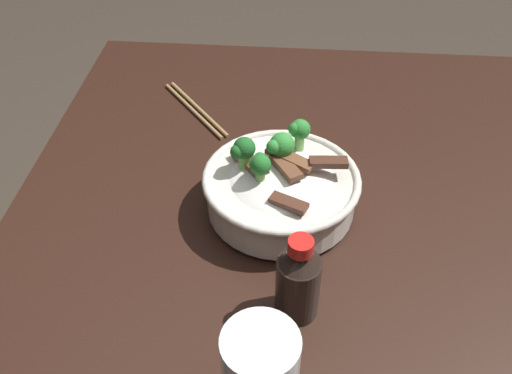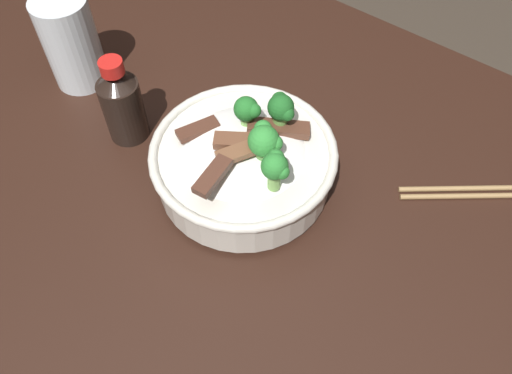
# 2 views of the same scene
# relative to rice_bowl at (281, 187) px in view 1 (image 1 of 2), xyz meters

# --- Properties ---
(dining_table) EXTENTS (1.15, 0.91, 0.81)m
(dining_table) POSITION_rel_rice_bowl_xyz_m (-0.06, -0.04, -0.18)
(dining_table) COLOR black
(dining_table) RESTS_ON ground
(rice_bowl) EXTENTS (0.23, 0.23, 0.12)m
(rice_bowl) POSITION_rel_rice_bowl_xyz_m (0.00, 0.00, 0.00)
(rice_bowl) COLOR silver
(rice_bowl) RESTS_ON dining_table
(chopsticks_pair) EXTENTS (0.18, 0.15, 0.01)m
(chopsticks_pair) POSITION_rel_rice_bowl_xyz_m (0.25, 0.17, -0.04)
(chopsticks_pair) COLOR #9E7A4C
(chopsticks_pair) RESTS_ON dining_table
(soy_sauce_bottle) EXTENTS (0.06, 0.06, 0.13)m
(soy_sauce_bottle) POSITION_rel_rice_bowl_xyz_m (-0.18, -0.03, 0.01)
(soy_sauce_bottle) COLOR black
(soy_sauce_bottle) RESTS_ON dining_table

